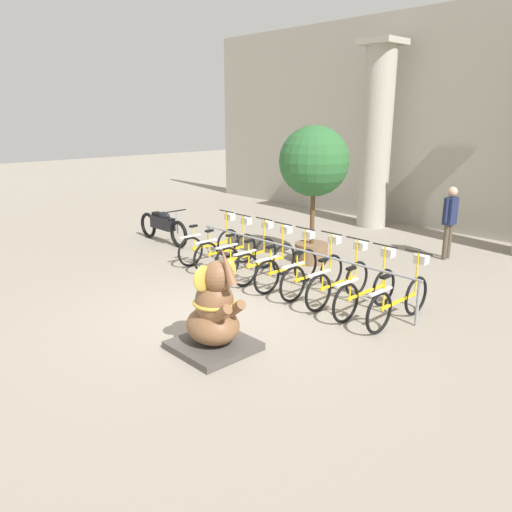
% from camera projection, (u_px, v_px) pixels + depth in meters
% --- Properties ---
extents(ground_plane, '(60.00, 60.00, 0.00)m').
position_uv_depth(ground_plane, '(221.00, 314.00, 8.30)').
color(ground_plane, gray).
extents(building_facade, '(20.00, 0.20, 6.00)m').
position_uv_depth(building_facade, '(471.00, 122.00, 13.13)').
color(building_facade, '#A39E8E').
rests_on(building_facade, ground_plane).
extents(column_left, '(1.06, 1.06, 5.16)m').
position_uv_depth(column_left, '(377.00, 135.00, 14.14)').
color(column_left, '#ADA899').
rests_on(column_left, ground_plane).
extents(bike_rack, '(5.37, 0.05, 0.77)m').
position_uv_depth(bike_rack, '(293.00, 254.00, 9.53)').
color(bike_rack, gray).
rests_on(bike_rack, ground_plane).
extents(bicycle_0, '(0.48, 1.74, 1.10)m').
position_uv_depth(bicycle_0, '(211.00, 244.00, 11.18)').
color(bicycle_0, black).
rests_on(bicycle_0, ground_plane).
extents(bicycle_1, '(0.48, 1.74, 1.10)m').
position_uv_depth(bicycle_1, '(227.00, 249.00, 10.74)').
color(bicycle_1, black).
rests_on(bicycle_1, ground_plane).
extents(bicycle_2, '(0.48, 1.74, 1.10)m').
position_uv_depth(bicycle_2, '(248.00, 254.00, 10.37)').
color(bicycle_2, black).
rests_on(bicycle_2, ground_plane).
extents(bicycle_3, '(0.48, 1.74, 1.10)m').
position_uv_depth(bicycle_3, '(267.00, 260.00, 9.92)').
color(bicycle_3, black).
rests_on(bicycle_3, ground_plane).
extents(bicycle_4, '(0.48, 1.74, 1.10)m').
position_uv_depth(bicycle_4, '(288.00, 267.00, 9.50)').
color(bicycle_4, black).
rests_on(bicycle_4, ground_plane).
extents(bicycle_5, '(0.48, 1.74, 1.10)m').
position_uv_depth(bicycle_5, '(314.00, 273.00, 9.12)').
color(bicycle_5, black).
rests_on(bicycle_5, ground_plane).
extents(bicycle_6, '(0.48, 1.74, 1.10)m').
position_uv_depth(bicycle_6, '(340.00, 281.00, 8.69)').
color(bicycle_6, black).
rests_on(bicycle_6, ground_plane).
extents(bicycle_7, '(0.48, 1.74, 1.10)m').
position_uv_depth(bicycle_7, '(367.00, 290.00, 8.25)').
color(bicycle_7, black).
rests_on(bicycle_7, ground_plane).
extents(bicycle_8, '(0.48, 1.74, 1.10)m').
position_uv_depth(bicycle_8, '(400.00, 299.00, 7.85)').
color(bicycle_8, black).
rests_on(bicycle_8, ground_plane).
extents(elephant_statue, '(1.04, 1.04, 1.58)m').
position_uv_depth(elephant_statue, '(214.00, 315.00, 6.90)').
color(elephant_statue, '#4C4742').
rests_on(elephant_statue, ground_plane).
extents(motorcycle, '(2.10, 0.55, 0.93)m').
position_uv_depth(motorcycle, '(163.00, 225.00, 12.80)').
color(motorcycle, black).
rests_on(motorcycle, ground_plane).
extents(person_pedestrian, '(0.22, 0.47, 1.66)m').
position_uv_depth(person_pedestrian, '(450.00, 216.00, 11.21)').
color(person_pedestrian, brown).
rests_on(person_pedestrian, ground_plane).
extents(potted_tree, '(1.50, 1.50, 2.99)m').
position_uv_depth(potted_tree, '(314.00, 167.00, 10.65)').
color(potted_tree, brown).
rests_on(potted_tree, ground_plane).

